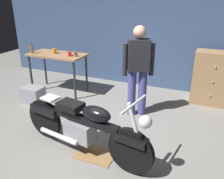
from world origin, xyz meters
TOP-DOWN VIEW (x-y plane):
  - ground_plane at (0.00, 0.00)m, footprint 12.00×12.00m
  - back_wall at (0.00, 2.80)m, footprint 8.00×0.12m
  - workbench at (-1.76, 1.59)m, footprint 1.30×0.64m
  - motorcycle at (-0.06, -0.23)m, footprint 2.17×0.68m
  - person_standing at (0.27, 1.20)m, footprint 0.52×0.36m
  - wooden_dresser at (1.55, 2.30)m, footprint 0.80×0.47m
  - drip_tray at (0.12, -0.23)m, footprint 0.56×0.40m
  - storage_bin at (-1.91, 0.84)m, footprint 0.44×0.32m
  - mug_orange_travel at (-1.82, 1.60)m, footprint 0.13×0.09m
  - mug_brown_stoneware at (-1.25, 1.56)m, footprint 0.11×0.07m
  - mug_red_diner at (-1.38, 1.53)m, footprint 0.11×0.08m
  - bottle at (-2.29, 1.41)m, footprint 0.06×0.06m

SIDE VIEW (x-z plane):
  - ground_plane at x=0.00m, z-range 0.00..0.00m
  - drip_tray at x=0.12m, z-range 0.00..0.01m
  - storage_bin at x=-1.91m, z-range 0.00..0.34m
  - motorcycle at x=-0.06m, z-range -0.05..0.95m
  - wooden_dresser at x=1.55m, z-range 0.00..1.10m
  - workbench at x=-1.76m, z-range 0.34..1.24m
  - person_standing at x=0.27m, z-range 0.09..1.76m
  - mug_red_diner at x=-1.38m, z-range 0.90..0.99m
  - mug_brown_stoneware at x=-1.25m, z-range 0.90..1.01m
  - mug_orange_travel at x=-1.82m, z-range 0.90..1.01m
  - bottle at x=-2.29m, z-range 0.88..1.12m
  - back_wall at x=0.00m, z-range 0.00..3.10m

